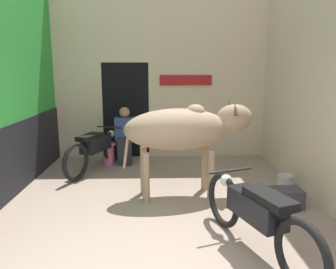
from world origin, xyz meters
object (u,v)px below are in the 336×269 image
(motorcycle_far, at_px, (96,148))
(crate, at_px, (286,198))
(cow, at_px, (185,129))
(shopkeeper_seated, at_px, (125,134))
(motorcycle_near, at_px, (256,214))
(plastic_stool, at_px, (108,153))
(bucket, at_px, (285,182))

(motorcycle_far, bearing_deg, crate, -30.73)
(cow, bearing_deg, shopkeeper_seated, 121.93)
(shopkeeper_seated, relative_size, crate, 2.76)
(motorcycle_near, bearing_deg, plastic_stool, 121.26)
(cow, bearing_deg, motorcycle_near, -69.64)
(cow, xyz_separation_m, bucket, (1.71, 0.17, -0.95))
(motorcycle_far, height_order, shopkeeper_seated, shopkeeper_seated)
(shopkeeper_seated, bearing_deg, motorcycle_near, -63.41)
(crate, distance_m, bucket, 0.74)
(shopkeeper_seated, relative_size, bucket, 4.68)
(crate, bearing_deg, shopkeeper_seated, 137.90)
(plastic_stool, xyz_separation_m, crate, (2.95, -2.31, -0.11))
(motorcycle_near, height_order, plastic_stool, motorcycle_near)
(cow, distance_m, crate, 1.82)
(cow, bearing_deg, plastic_stool, 129.87)
(motorcycle_near, distance_m, shopkeeper_seated, 3.97)
(motorcycle_far, height_order, plastic_stool, motorcycle_far)
(shopkeeper_seated, xyz_separation_m, crate, (2.60, -2.35, -0.51))
(cow, xyz_separation_m, plastic_stool, (-1.49, 1.79, -0.83))
(cow, height_order, shopkeeper_seated, cow)
(plastic_stool, bearing_deg, bucket, -26.80)
(motorcycle_near, bearing_deg, cow, 110.36)
(plastic_stool, distance_m, bucket, 3.59)
(motorcycle_near, height_order, motorcycle_far, motorcycle_far)
(crate, relative_size, bucket, 1.69)
(motorcycle_near, height_order, crate, motorcycle_near)
(bucket, bearing_deg, cow, -174.39)
(bucket, bearing_deg, plastic_stool, 153.20)
(cow, xyz_separation_m, motorcycle_near, (0.64, -1.73, -0.62))
(shopkeeper_seated, relative_size, plastic_stool, 2.62)
(bucket, bearing_deg, motorcycle_far, 160.95)
(motorcycle_near, distance_m, motorcycle_far, 3.83)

